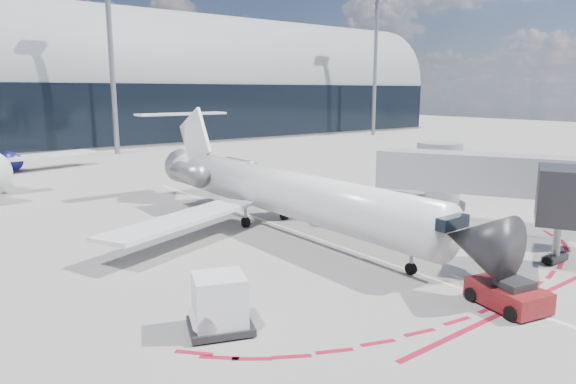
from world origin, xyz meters
TOP-DOWN VIEW (x-y plane):
  - ground at (0.00, 0.00)m, footprint 260.00×260.00m
  - apron_centerline at (0.00, 2.00)m, footprint 0.25×40.00m
  - apron_stop_bar at (0.00, -11.50)m, footprint 14.00×0.25m
  - terminal_building at (0.00, 64.97)m, footprint 150.00×24.15m
  - jet_bridge at (9.79, -3.01)m, footprint 10.03×15.20m
  - light_mast_centre at (5.00, 48.00)m, footprint 0.70×0.70m
  - light_mast_east at (55.00, 48.00)m, footprint 0.70×0.70m
  - regional_jet at (-0.38, 3.89)m, footprint 23.35×28.80m
  - pushback_tug at (-0.25, -11.30)m, footprint 2.51×4.75m
  - ramp_worker at (2.98, -8.24)m, footprint 0.73×0.72m
  - uld_container at (-10.34, -6.19)m, footprint 2.74×2.54m
  - safety_cone_left at (-8.17, -1.54)m, footprint 0.36×0.36m
  - safety_cone_right at (0.79, -9.60)m, footprint 0.34×0.34m

SIDE VIEW (x-z plane):
  - ground at x=0.00m, z-range 0.00..0.00m
  - apron_centerline at x=0.00m, z-range 0.00..0.01m
  - apron_stop_bar at x=0.00m, z-range 0.00..0.01m
  - safety_cone_right at x=0.79m, z-range 0.00..0.48m
  - safety_cone_left at x=-8.17m, z-range 0.00..0.51m
  - pushback_tug at x=-0.25m, z-range -0.07..1.14m
  - ramp_worker at x=2.98m, z-range 0.00..1.69m
  - uld_container at x=-10.34m, z-range -0.01..2.07m
  - regional_jet at x=-0.38m, z-range -1.20..6.01m
  - jet_bridge at x=9.79m, z-range 0.56..5.46m
  - terminal_building at x=0.00m, z-range -3.48..20.52m
  - light_mast_centre at x=5.00m, z-range 0.00..25.00m
  - light_mast_east at x=55.00m, z-range 0.00..25.00m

